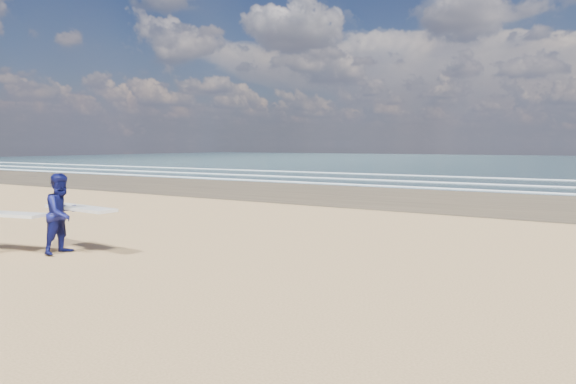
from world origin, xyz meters
The scene contains 1 object.
surfer_far centered at (1.22, 0.86, 0.95)m, with size 2.23×1.19×1.88m.
Camera 1 is at (11.86, -6.61, 2.55)m, focal length 32.00 mm.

